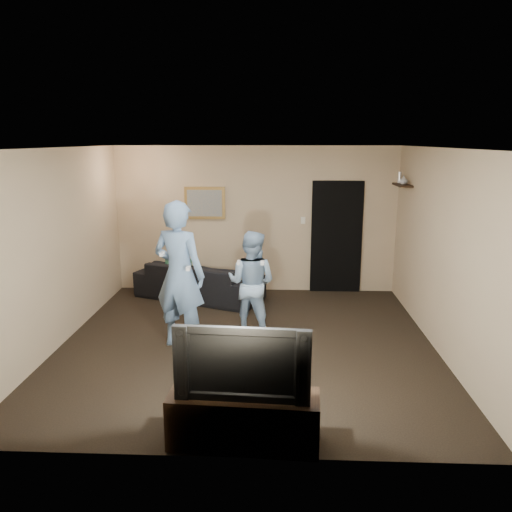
{
  "coord_description": "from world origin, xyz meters",
  "views": [
    {
      "loc": [
        0.4,
        -6.32,
        2.7
      ],
      "look_at": [
        0.11,
        0.3,
        1.15
      ],
      "focal_mm": 35.0,
      "sensor_mm": 36.0,
      "label": 1
    }
  ],
  "objects_px": {
    "television": "(243,359)",
    "wii_player_right": "(251,283)",
    "tv_console": "(244,419)",
    "sofa": "(199,280)",
    "wii_player_left": "(179,275)"
  },
  "relations": [
    {
      "from": "sofa",
      "to": "wii_player_right",
      "type": "height_order",
      "value": "wii_player_right"
    },
    {
      "from": "television",
      "to": "wii_player_right",
      "type": "xyz_separation_m",
      "value": [
        -0.07,
        2.68,
        -0.09
      ]
    },
    {
      "from": "wii_player_left",
      "to": "wii_player_right",
      "type": "xyz_separation_m",
      "value": [
        0.92,
        0.48,
        -0.24
      ]
    },
    {
      "from": "sofa",
      "to": "wii_player_right",
      "type": "relative_size",
      "value": 1.47
    },
    {
      "from": "sofa",
      "to": "wii_player_left",
      "type": "relative_size",
      "value": 1.11
    },
    {
      "from": "wii_player_left",
      "to": "sofa",
      "type": "bearing_deg",
      "value": 92.15
    },
    {
      "from": "tv_console",
      "to": "wii_player_right",
      "type": "height_order",
      "value": "wii_player_right"
    },
    {
      "from": "sofa",
      "to": "television",
      "type": "relative_size",
      "value": 1.84
    },
    {
      "from": "television",
      "to": "wii_player_right",
      "type": "height_order",
      "value": "wii_player_right"
    },
    {
      "from": "sofa",
      "to": "television",
      "type": "xyz_separation_m",
      "value": [
        1.06,
        -4.24,
        0.51
      ]
    },
    {
      "from": "tv_console",
      "to": "wii_player_left",
      "type": "bearing_deg",
      "value": 117.72
    },
    {
      "from": "sofa",
      "to": "tv_console",
      "type": "height_order",
      "value": "sofa"
    },
    {
      "from": "tv_console",
      "to": "wii_player_left",
      "type": "xyz_separation_m",
      "value": [
        -0.99,
        2.19,
        0.73
      ]
    },
    {
      "from": "television",
      "to": "sofa",
      "type": "bearing_deg",
      "value": 107.57
    },
    {
      "from": "tv_console",
      "to": "sofa",
      "type": "bearing_deg",
      "value": 107.57
    }
  ]
}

